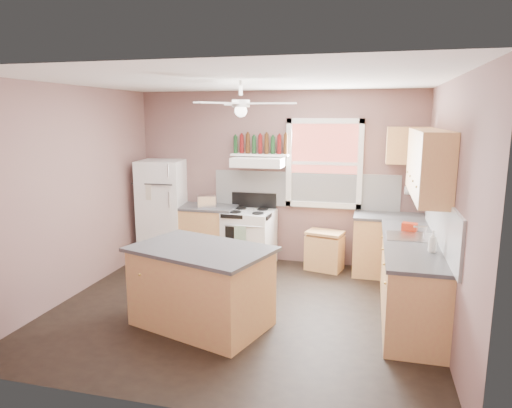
% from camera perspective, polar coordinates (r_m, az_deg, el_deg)
% --- Properties ---
extents(floor, '(4.50, 4.50, 0.00)m').
position_cam_1_polar(floor, '(5.72, -1.75, -12.91)').
color(floor, black).
rests_on(floor, ground).
extents(ceiling, '(4.50, 4.50, 0.00)m').
position_cam_1_polar(ceiling, '(5.25, -1.93, 15.18)').
color(ceiling, white).
rests_on(ceiling, ground).
extents(wall_back, '(4.50, 0.05, 2.70)m').
position_cam_1_polar(wall_back, '(7.26, 2.59, 3.32)').
color(wall_back, '#745450').
rests_on(wall_back, ground).
extents(wall_right, '(0.05, 4.00, 2.70)m').
position_cam_1_polar(wall_right, '(5.18, 23.11, -0.65)').
color(wall_right, '#745450').
rests_on(wall_right, ground).
extents(wall_left, '(0.05, 4.00, 2.70)m').
position_cam_1_polar(wall_left, '(6.33, -22.05, 1.39)').
color(wall_left, '#745450').
rests_on(wall_left, ground).
extents(backsplash_back, '(2.90, 0.03, 0.55)m').
position_cam_1_polar(backsplash_back, '(7.17, 6.03, 1.76)').
color(backsplash_back, white).
rests_on(backsplash_back, wall_back).
extents(backsplash_right, '(0.03, 2.60, 0.55)m').
position_cam_1_polar(backsplash_right, '(5.50, 22.11, -1.81)').
color(backsplash_right, white).
rests_on(backsplash_right, wall_right).
extents(window_view, '(1.00, 0.02, 1.20)m').
position_cam_1_polar(window_view, '(7.08, 8.51, 5.05)').
color(window_view, brown).
rests_on(window_view, wall_back).
extents(window_frame, '(1.16, 0.07, 1.36)m').
position_cam_1_polar(window_frame, '(7.05, 8.49, 5.03)').
color(window_frame, white).
rests_on(window_frame, wall_back).
extents(refrigerator, '(0.77, 0.75, 1.62)m').
position_cam_1_polar(refrigerator, '(7.59, -11.59, -0.71)').
color(refrigerator, white).
rests_on(refrigerator, floor).
extents(base_cabinet_left, '(0.90, 0.60, 0.86)m').
position_cam_1_polar(base_cabinet_left, '(7.42, -6.05, -3.81)').
color(base_cabinet_left, tan).
rests_on(base_cabinet_left, floor).
extents(counter_left, '(0.92, 0.62, 0.04)m').
position_cam_1_polar(counter_left, '(7.32, -6.12, -0.40)').
color(counter_left, '#3D3D40').
rests_on(counter_left, base_cabinet_left).
extents(toaster, '(0.32, 0.26, 0.18)m').
position_cam_1_polar(toaster, '(7.22, -6.20, 0.32)').
color(toaster, silver).
rests_on(toaster, counter_left).
extents(stove, '(0.79, 0.70, 0.86)m').
position_cam_1_polar(stove, '(7.18, -0.85, -4.26)').
color(stove, white).
rests_on(stove, floor).
extents(range_hood, '(0.78, 0.50, 0.14)m').
position_cam_1_polar(range_hood, '(7.02, 0.30, 5.28)').
color(range_hood, white).
rests_on(range_hood, wall_back).
extents(bottle_shelf, '(0.90, 0.26, 0.03)m').
position_cam_1_polar(bottle_shelf, '(7.12, 0.54, 6.17)').
color(bottle_shelf, white).
rests_on(bottle_shelf, range_hood).
extents(cart, '(0.60, 0.47, 0.53)m').
position_cam_1_polar(cart, '(7.06, 8.54, -6.04)').
color(cart, tan).
rests_on(cart, floor).
extents(base_cabinet_corner, '(1.00, 0.60, 0.86)m').
position_cam_1_polar(base_cabinet_corner, '(6.99, 16.21, -5.13)').
color(base_cabinet_corner, tan).
rests_on(base_cabinet_corner, floor).
extents(base_cabinet_right, '(0.60, 2.20, 0.86)m').
position_cam_1_polar(base_cabinet_right, '(5.67, 18.68, -9.05)').
color(base_cabinet_right, tan).
rests_on(base_cabinet_right, floor).
extents(counter_corner, '(1.02, 0.62, 0.04)m').
position_cam_1_polar(counter_corner, '(6.88, 16.41, -1.52)').
color(counter_corner, '#3D3D40').
rests_on(counter_corner, base_cabinet_corner).
extents(counter_right, '(0.62, 2.22, 0.04)m').
position_cam_1_polar(counter_right, '(5.54, 18.86, -4.65)').
color(counter_right, '#3D3D40').
rests_on(counter_right, base_cabinet_right).
extents(sink, '(0.55, 0.45, 0.03)m').
position_cam_1_polar(sink, '(5.73, 18.72, -3.98)').
color(sink, silver).
rests_on(sink, counter_right).
extents(faucet, '(0.03, 0.03, 0.14)m').
position_cam_1_polar(faucet, '(5.72, 20.36, -3.32)').
color(faucet, silver).
rests_on(faucet, sink).
extents(upper_cabinet_right, '(0.33, 1.80, 0.76)m').
position_cam_1_polar(upper_cabinet_right, '(5.59, 20.71, 4.77)').
color(upper_cabinet_right, tan).
rests_on(upper_cabinet_right, wall_right).
extents(upper_cabinet_corner, '(0.60, 0.33, 0.52)m').
position_cam_1_polar(upper_cabinet_corner, '(6.89, 18.51, 6.95)').
color(upper_cabinet_corner, tan).
rests_on(upper_cabinet_corner, wall_back).
extents(paper_towel, '(0.26, 0.12, 0.12)m').
position_cam_1_polar(paper_towel, '(6.99, 19.15, 1.60)').
color(paper_towel, white).
rests_on(paper_towel, wall_back).
extents(island, '(1.61, 1.27, 0.86)m').
position_cam_1_polar(island, '(5.19, -6.82, -10.40)').
color(island, tan).
rests_on(island, floor).
extents(island_top, '(1.71, 1.38, 0.04)m').
position_cam_1_polar(island_top, '(5.05, -6.94, -5.63)').
color(island_top, '#3D3D40').
rests_on(island_top, island).
extents(ceiling_fan_hub, '(0.20, 0.20, 0.08)m').
position_cam_1_polar(ceiling_fan_hub, '(5.23, -1.91, 12.44)').
color(ceiling_fan_hub, white).
rests_on(ceiling_fan_hub, ceiling).
extents(soap_bottle, '(0.10, 0.10, 0.23)m').
position_cam_1_polar(soap_bottle, '(5.14, 21.23, -4.40)').
color(soap_bottle, silver).
rests_on(soap_bottle, counter_right).
extents(red_caddy, '(0.21, 0.16, 0.10)m').
position_cam_1_polar(red_caddy, '(6.02, 18.65, -2.73)').
color(red_caddy, '#AE270E').
rests_on(red_caddy, counter_right).
extents(wine_bottles, '(0.86, 0.06, 0.31)m').
position_cam_1_polar(wine_bottles, '(7.11, 0.58, 7.46)').
color(wine_bottles, '#143819').
rests_on(wine_bottles, bottle_shelf).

